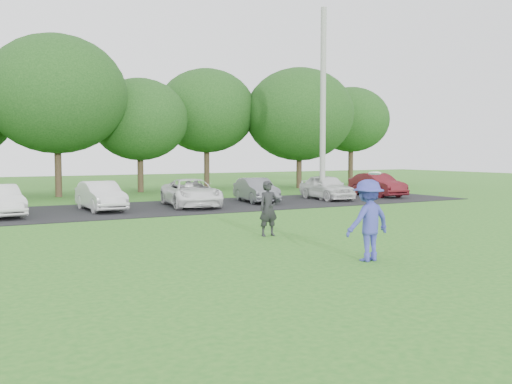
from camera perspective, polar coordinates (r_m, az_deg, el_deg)
ground at (r=13.05m, az=7.61°, el=-6.64°), size 100.00×100.00×0.00m
parking_lot at (r=24.61m, az=-10.92°, el=-1.64°), size 32.00×6.50×0.03m
utility_pole at (r=28.50m, az=6.71°, el=8.63°), size 0.28×0.28×9.43m
frisbee_player at (r=12.83m, az=11.15°, el=-2.78°), size 1.21×0.75×2.00m
camera_bystander at (r=16.31m, az=1.26°, el=-1.66°), size 0.60×0.44×1.58m
parked_cars at (r=24.41m, az=-12.32°, el=-0.24°), size 27.77×4.90×1.25m
tree_row at (r=34.36m, az=-13.83°, el=8.07°), size 42.39×9.85×8.64m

